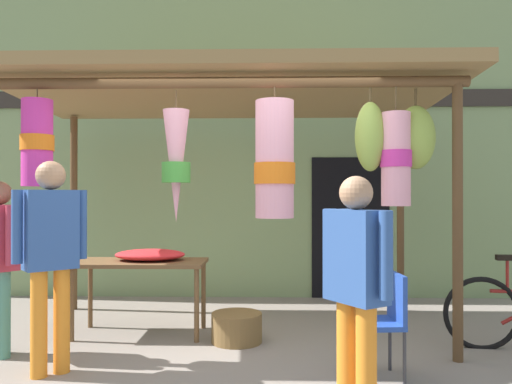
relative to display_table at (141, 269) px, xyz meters
name	(u,v)px	position (x,y,z in m)	size (l,w,h in m)	color
ground_plane	(240,355)	(1.08, -0.66, -0.68)	(30.00, 30.00, 0.00)	gray
shop_facade	(251,139)	(1.09, 2.07, 1.60)	(9.51, 0.29, 4.58)	#7A9360
market_stall_canopy	(237,109)	(1.02, -0.04, 1.68)	(4.67, 2.42, 2.70)	brown
display_table	(141,269)	(0.00, 0.00, 0.00)	(1.36, 0.63, 0.77)	brown
flower_heap_on_table	(151,255)	(0.10, 0.04, 0.15)	(0.74, 0.52, 0.12)	red
folding_chair	(384,315)	(2.27, -1.21, -0.18)	(0.43, 0.43, 0.84)	#2347A8
wicker_basket_by_table	(237,328)	(1.03, -0.25, -0.54)	(0.50, 0.50, 0.29)	brown
vendor_in_orange	(51,247)	(-0.44, -1.20, 0.35)	(0.48, 0.42, 1.75)	orange
passerby_at_right	(356,279)	(1.90, -2.03, 0.25)	(0.40, 0.51, 1.59)	orange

